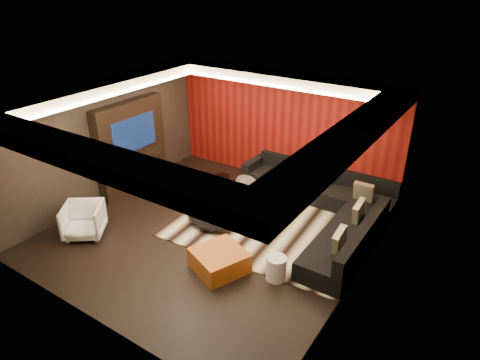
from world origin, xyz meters
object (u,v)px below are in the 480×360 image
Objects in this scene: white_side_table at (276,268)px; orange_ottoman at (219,260)px; drum_stool at (222,184)px; sectional_sofa at (326,207)px; armchair at (84,220)px; coffee_table at (208,223)px.

white_side_table reaches higher than orange_ottoman.
sectional_sofa is at bearing 7.45° from drum_stool.
armchair is 0.21× the size of sectional_sofa.
armchair is (-3.95, -0.95, 0.13)m from white_side_table.
white_side_table reaches higher than coffee_table.
armchair is at bearing -139.94° from coffee_table.
white_side_table is at bearing -87.65° from sectional_sofa.
armchair reaches higher than coffee_table.
sectional_sofa reaches higher than white_side_table.
drum_stool is at bearing -172.55° from sectional_sofa.
drum_stool is 2.96m from orange_ottoman.
drum_stool reaches higher than white_side_table.
drum_stool is 0.99× the size of white_side_table.
sectional_sofa is at bearing 72.21° from orange_ottoman.
drum_stool is 3.31m from armchair.
orange_ottoman reaches higher than coffee_table.
coffee_table is 2.37× the size of drum_stool.
sectional_sofa reaches higher than drum_stool.
armchair is 5.13m from sectional_sofa.
drum_stool is 3.39m from white_side_table.
coffee_table is 1.22× the size of orange_ottoman.
sectional_sofa is at bearing 92.35° from white_side_table.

